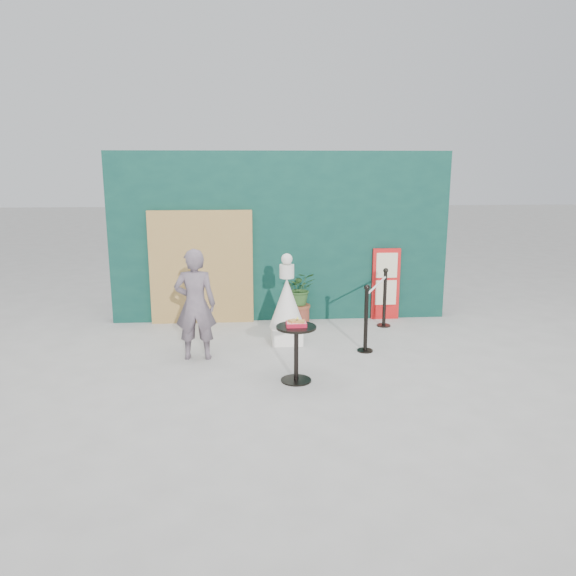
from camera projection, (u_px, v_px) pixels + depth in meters
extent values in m
plane|color=#ADAAA5|center=(295.00, 383.00, 7.29)|extent=(60.00, 60.00, 0.00)
cube|color=#0B322D|center=(280.00, 237.00, 10.02)|extent=(6.00, 0.30, 3.00)
cube|color=tan|center=(201.00, 268.00, 9.83)|extent=(1.80, 0.08, 2.00)
imported|color=slate|center=(195.00, 305.00, 8.04)|extent=(0.60, 0.40, 1.62)
cube|color=red|center=(386.00, 284.00, 10.16)|extent=(0.50, 0.06, 1.30)
cube|color=beige|center=(387.00, 265.00, 10.05)|extent=(0.38, 0.02, 0.45)
cube|color=beige|center=(386.00, 292.00, 10.16)|extent=(0.38, 0.02, 0.45)
cube|color=red|center=(385.00, 311.00, 10.23)|extent=(0.38, 0.02, 0.18)
cube|color=white|center=(287.00, 334.00, 8.91)|extent=(0.48, 0.48, 0.26)
cone|color=silver|center=(287.00, 302.00, 8.80)|extent=(0.56, 0.56, 0.79)
cylinder|color=silver|center=(287.00, 271.00, 8.69)|extent=(0.23, 0.23, 0.21)
sphere|color=silver|center=(287.00, 259.00, 8.65)|extent=(0.17, 0.17, 0.17)
cylinder|color=black|center=(296.00, 380.00, 7.36)|extent=(0.40, 0.40, 0.02)
cylinder|color=black|center=(296.00, 355.00, 7.29)|extent=(0.06, 0.06, 0.72)
cylinder|color=black|center=(296.00, 327.00, 7.20)|extent=(0.52, 0.52, 0.03)
cube|color=red|center=(296.00, 324.00, 7.19)|extent=(0.26, 0.19, 0.05)
cube|color=red|center=(296.00, 322.00, 7.19)|extent=(0.24, 0.17, 0.00)
cube|color=tan|center=(293.00, 321.00, 7.19)|extent=(0.15, 0.14, 0.02)
cube|color=gold|center=(300.00, 321.00, 7.17)|extent=(0.13, 0.13, 0.02)
cone|color=#FFF843|center=(298.00, 319.00, 7.23)|extent=(0.06, 0.06, 0.06)
cylinder|color=brown|center=(300.00, 315.00, 10.05)|extent=(0.33, 0.33, 0.27)
cylinder|color=brown|center=(300.00, 306.00, 10.02)|extent=(0.36, 0.36, 0.05)
imported|color=#2D5323|center=(300.00, 288.00, 9.95)|extent=(0.54, 0.47, 0.60)
cylinder|color=black|center=(365.00, 350.00, 8.52)|extent=(0.24, 0.24, 0.02)
cylinder|color=black|center=(366.00, 321.00, 8.42)|extent=(0.06, 0.06, 0.96)
sphere|color=black|center=(367.00, 288.00, 8.31)|extent=(0.09, 0.09, 0.09)
cylinder|color=black|center=(384.00, 325.00, 9.83)|extent=(0.24, 0.24, 0.02)
cylinder|color=black|center=(385.00, 299.00, 9.73)|extent=(0.06, 0.06, 0.96)
sphere|color=black|center=(386.00, 271.00, 9.61)|extent=(0.09, 0.09, 0.09)
cylinder|color=white|center=(377.00, 285.00, 8.98)|extent=(0.63, 1.31, 0.03)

